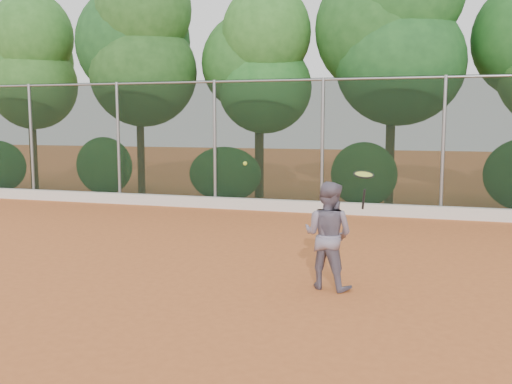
# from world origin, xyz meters

# --- Properties ---
(ground) EXTENTS (80.00, 80.00, 0.00)m
(ground) POSITION_xyz_m (0.00, 0.00, 0.00)
(ground) COLOR #C7652F
(ground) RESTS_ON ground
(concrete_curb) EXTENTS (24.00, 0.20, 0.30)m
(concrete_curb) POSITION_xyz_m (0.00, 6.82, 0.15)
(concrete_curb) COLOR silver
(concrete_curb) RESTS_ON ground
(tennis_player) EXTENTS (0.88, 0.76, 1.54)m
(tennis_player) POSITION_xyz_m (1.32, 0.19, 0.77)
(tennis_player) COLOR slate
(tennis_player) RESTS_ON ground
(chainlink_fence) EXTENTS (24.09, 0.09, 3.50)m
(chainlink_fence) POSITION_xyz_m (-0.00, 7.00, 1.86)
(chainlink_fence) COLOR black
(chainlink_fence) RESTS_ON ground
(foliage_backdrop) EXTENTS (23.70, 3.63, 7.55)m
(foliage_backdrop) POSITION_xyz_m (-0.55, 8.98, 4.40)
(foliage_backdrop) COLOR #48321B
(foliage_backdrop) RESTS_ON ground
(tennis_racket) EXTENTS (0.38, 0.38, 0.54)m
(tennis_racket) POSITION_xyz_m (1.81, 0.15, 1.62)
(tennis_racket) COLOR black
(tennis_racket) RESTS_ON ground
(tennis_ball_in_flight) EXTENTS (0.06, 0.06, 0.06)m
(tennis_ball_in_flight) POSITION_xyz_m (-0.11, 0.76, 1.73)
(tennis_ball_in_flight) COLOR #B7D12F
(tennis_ball_in_flight) RESTS_ON ground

